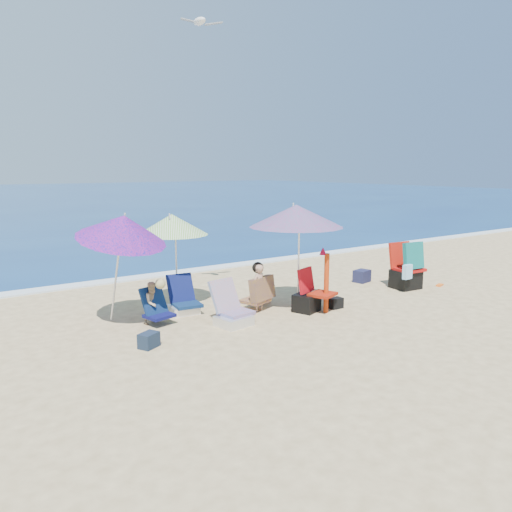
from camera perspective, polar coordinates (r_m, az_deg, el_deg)
ground at (r=9.47m, az=4.97°, el=-7.26°), size 120.00×120.00×0.00m
foam at (r=13.66m, az=-8.75°, el=-1.85°), size 120.00×0.50×0.04m
umbrella_turquoise at (r=9.85m, az=4.62°, el=4.59°), size 2.22×2.22×2.14m
umbrella_striped at (r=10.15m, az=-9.58°, el=3.57°), size 1.92×1.92×1.93m
umbrella_blue at (r=9.05m, az=-15.01°, el=3.13°), size 2.00×2.04×2.17m
furled_umbrella at (r=9.81m, az=7.98°, el=-2.39°), size 0.20×0.19×1.30m
chair_navy at (r=9.92m, az=-8.28°, el=-5.35°), size 0.62×0.74×0.73m
chair_rainbow at (r=9.14m, az=-2.78°, el=-6.52°), size 0.74×0.82×0.79m
camp_chair_left at (r=9.96m, az=6.01°, el=-4.87°), size 0.81×0.81×0.86m
camp_chair_right at (r=12.22m, az=16.85°, el=-1.72°), size 0.84×0.73×1.13m
person_center at (r=9.92m, az=0.37°, el=-3.65°), size 0.77×0.63×0.95m
person_left at (r=9.31m, az=-11.59°, el=-5.22°), size 0.57×0.61×0.86m
bag_navy_a at (r=8.19m, az=-12.17°, el=-9.39°), size 0.38×0.34×0.24m
bag_tan at (r=10.56m, az=0.71°, el=-4.68°), size 0.33×0.26×0.25m
bag_navy_b at (r=12.71m, az=12.02°, el=-2.25°), size 0.46×0.38×0.30m
bag_black_b at (r=10.28m, az=9.09°, el=-5.34°), size 0.28×0.20×0.22m
orange_item at (r=12.85m, az=20.27°, el=-3.14°), size 0.27×0.19×0.03m
seagull at (r=10.31m, az=-6.44°, el=25.11°), size 0.81×0.45×0.14m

